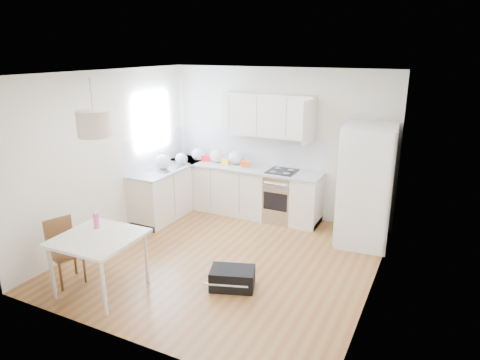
# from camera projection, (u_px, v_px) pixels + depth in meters

# --- Properties ---
(floor) EXTENTS (4.20, 4.20, 0.00)m
(floor) POSITION_uv_depth(u_px,v_px,m) (225.00, 259.00, 6.38)
(floor) COLOR brown
(floor) RESTS_ON ground
(ceiling) EXTENTS (4.20, 4.20, 0.00)m
(ceiling) POSITION_uv_depth(u_px,v_px,m) (223.00, 73.00, 5.58)
(ceiling) COLOR white
(ceiling) RESTS_ON wall_back
(wall_back) EXTENTS (4.20, 0.00, 4.20)m
(wall_back) POSITION_uv_depth(u_px,v_px,m) (278.00, 143.00, 7.78)
(wall_back) COLOR silver
(wall_back) RESTS_ON floor
(wall_left) EXTENTS (0.00, 4.20, 4.20)m
(wall_left) POSITION_uv_depth(u_px,v_px,m) (109.00, 156.00, 6.87)
(wall_left) COLOR silver
(wall_left) RESTS_ON floor
(wall_right) EXTENTS (0.00, 4.20, 4.20)m
(wall_right) POSITION_uv_depth(u_px,v_px,m) (379.00, 194.00, 5.09)
(wall_right) COLOR silver
(wall_right) RESTS_ON floor
(window_glassblock) EXTENTS (0.02, 1.00, 1.00)m
(window_glassblock) POSITION_uv_depth(u_px,v_px,m) (152.00, 121.00, 7.73)
(window_glassblock) COLOR #BFE0F9
(window_glassblock) RESTS_ON wall_left
(cabinets_back) EXTENTS (3.00, 0.60, 0.88)m
(cabinets_back) POSITION_uv_depth(u_px,v_px,m) (242.00, 191.00, 8.04)
(cabinets_back) COLOR silver
(cabinets_back) RESTS_ON floor
(cabinets_left) EXTENTS (0.60, 1.80, 0.88)m
(cabinets_left) POSITION_uv_depth(u_px,v_px,m) (170.00, 191.00, 8.04)
(cabinets_left) COLOR silver
(cabinets_left) RESTS_ON floor
(counter_back) EXTENTS (3.02, 0.64, 0.04)m
(counter_back) POSITION_uv_depth(u_px,v_px,m) (242.00, 167.00, 7.91)
(counter_back) COLOR #A0A2A5
(counter_back) RESTS_ON cabinets_back
(counter_left) EXTENTS (0.64, 1.82, 0.04)m
(counter_left) POSITION_uv_depth(u_px,v_px,m) (169.00, 167.00, 7.90)
(counter_left) COLOR #A0A2A5
(counter_left) RESTS_ON cabinets_left
(backsplash_back) EXTENTS (3.00, 0.01, 0.58)m
(backsplash_back) POSITION_uv_depth(u_px,v_px,m) (248.00, 148.00, 8.07)
(backsplash_back) COLOR white
(backsplash_back) RESTS_ON wall_back
(backsplash_left) EXTENTS (0.01, 1.80, 0.58)m
(backsplash_left) POSITION_uv_depth(u_px,v_px,m) (155.00, 149.00, 7.93)
(backsplash_left) COLOR white
(backsplash_left) RESTS_ON wall_left
(upper_cabinets) EXTENTS (1.70, 0.32, 0.75)m
(upper_cabinets) POSITION_uv_depth(u_px,v_px,m) (268.00, 115.00, 7.55)
(upper_cabinets) COLOR silver
(upper_cabinets) RESTS_ON wall_back
(range_oven) EXTENTS (0.50, 0.61, 0.88)m
(range_oven) POSITION_uv_depth(u_px,v_px,m) (281.00, 197.00, 7.71)
(range_oven) COLOR silver
(range_oven) RESTS_ON floor
(sink) EXTENTS (0.50, 0.80, 0.16)m
(sink) POSITION_uv_depth(u_px,v_px,m) (168.00, 167.00, 7.85)
(sink) COLOR silver
(sink) RESTS_ON counter_left
(refrigerator) EXTENTS (0.99, 1.04, 1.90)m
(refrigerator) POSITION_uv_depth(u_px,v_px,m) (367.00, 185.00, 6.70)
(refrigerator) COLOR white
(refrigerator) RESTS_ON floor
(dining_table) EXTENTS (0.99, 0.99, 0.76)m
(dining_table) POSITION_uv_depth(u_px,v_px,m) (99.00, 242.00, 5.36)
(dining_table) COLOR beige
(dining_table) RESTS_ON floor
(dining_chair) EXTENTS (0.47, 0.47, 0.87)m
(dining_chair) POSITION_uv_depth(u_px,v_px,m) (66.00, 253.00, 5.63)
(dining_chair) COLOR #4F2F17
(dining_chair) RESTS_ON floor
(drink_bottle) EXTENTS (0.08, 0.08, 0.24)m
(drink_bottle) POSITION_uv_depth(u_px,v_px,m) (96.00, 219.00, 5.55)
(drink_bottle) COLOR #E03E83
(drink_bottle) RESTS_ON dining_table
(gym_bag) EXTENTS (0.66, 0.54, 0.26)m
(gym_bag) POSITION_uv_depth(u_px,v_px,m) (232.00, 278.00, 5.59)
(gym_bag) COLOR black
(gym_bag) RESTS_ON floor
(pendant_lamp) EXTENTS (0.41, 0.41, 0.30)m
(pendant_lamp) POSITION_uv_depth(u_px,v_px,m) (94.00, 124.00, 4.89)
(pendant_lamp) COLOR beige
(pendant_lamp) RESTS_ON ceiling
(grocery_bag_a) EXTENTS (0.26, 0.22, 0.24)m
(grocery_bag_a) POSITION_uv_depth(u_px,v_px,m) (198.00, 154.00, 8.29)
(grocery_bag_a) COLOR silver
(grocery_bag_a) RESTS_ON counter_back
(grocery_bag_b) EXTENTS (0.27, 0.23, 0.24)m
(grocery_bag_b) POSITION_uv_depth(u_px,v_px,m) (216.00, 156.00, 8.15)
(grocery_bag_b) COLOR silver
(grocery_bag_b) RESTS_ON counter_back
(grocery_bag_c) EXTENTS (0.29, 0.24, 0.26)m
(grocery_bag_c) POSITION_uv_depth(u_px,v_px,m) (236.00, 157.00, 8.01)
(grocery_bag_c) COLOR silver
(grocery_bag_c) RESTS_ON counter_back
(grocery_bag_d) EXTENTS (0.24, 0.20, 0.22)m
(grocery_bag_d) POSITION_uv_depth(u_px,v_px,m) (181.00, 159.00, 8.00)
(grocery_bag_d) COLOR silver
(grocery_bag_d) RESTS_ON counter_back
(grocery_bag_e) EXTENTS (0.30, 0.25, 0.27)m
(grocery_bag_e) POSITION_uv_depth(u_px,v_px,m) (163.00, 162.00, 7.71)
(grocery_bag_e) COLOR silver
(grocery_bag_e) RESTS_ON counter_left
(snack_orange) EXTENTS (0.19, 0.16, 0.11)m
(snack_orange) POSITION_uv_depth(u_px,v_px,m) (245.00, 164.00, 7.84)
(snack_orange) COLOR #FF6116
(snack_orange) RESTS_ON counter_back
(snack_yellow) EXTENTS (0.15, 0.10, 0.10)m
(snack_yellow) POSITION_uv_depth(u_px,v_px,m) (225.00, 162.00, 8.01)
(snack_yellow) COLOR yellow
(snack_yellow) RESTS_ON counter_back
(snack_red) EXTENTS (0.20, 0.17, 0.12)m
(snack_red) POSITION_uv_depth(u_px,v_px,m) (206.00, 158.00, 8.24)
(snack_red) COLOR red
(snack_red) RESTS_ON counter_back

